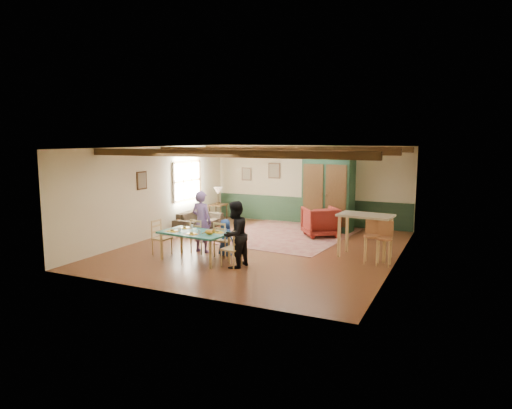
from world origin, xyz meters
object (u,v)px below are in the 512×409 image
at_px(sofa, 199,220).
at_px(bar_stool_right, 384,244).
at_px(dining_chair_far_right, 224,239).
at_px(bar_stool_left, 372,241).
at_px(person_child, 225,237).
at_px(armchair, 320,222).
at_px(dining_chair_end_left, 162,238).
at_px(counter_table, 365,236).
at_px(cat, 209,232).
at_px(end_table, 218,213).
at_px(table_lamp, 218,196).
at_px(dining_chair_far_left, 200,236).
at_px(dining_table, 195,246).
at_px(person_woman, 235,234).
at_px(person_man, 202,222).
at_px(armoire, 328,192).
at_px(dining_chair_end_right, 232,248).

relative_size(sofa, bar_stool_right, 1.94).
relative_size(dining_chair_far_right, bar_stool_left, 0.84).
distance_m(person_child, armchair, 3.56).
distance_m(dining_chair_end_left, counter_table, 5.10).
bearing_deg(counter_table, cat, -145.45).
xyz_separation_m(sofa, end_table, (0.01, 1.27, 0.03)).
height_order(end_table, table_lamp, table_lamp).
xyz_separation_m(dining_chair_far_left, dining_chair_far_right, (0.74, -0.08, 0.00)).
bearing_deg(dining_chair_end_left, bar_stool_left, -67.87).
distance_m(dining_table, person_woman, 1.24).
relative_size(dining_chair_far_right, sofa, 0.44).
relative_size(dining_chair_far_right, person_man, 0.55).
distance_m(cat, counter_table, 3.85).
xyz_separation_m(person_woman, counter_table, (2.51, 2.16, -0.23)).
bearing_deg(table_lamp, dining_chair_far_left, -66.53).
height_order(counter_table, bar_stool_left, counter_table).
xyz_separation_m(counter_table, bar_stool_right, (0.56, -0.55, -0.03)).
bearing_deg(dining_chair_far_right, dining_table, 60.95).
distance_m(person_child, armoire, 4.51).
bearing_deg(dining_chair_far_left, counter_table, -155.22).
relative_size(dining_chair_far_left, counter_table, 0.68).
distance_m(person_woman, cat, 0.66).
relative_size(armchair, counter_table, 0.76).
relative_size(dining_chair_end_left, table_lamp, 1.49).
xyz_separation_m(dining_chair_end_left, end_table, (-0.95, 4.55, -0.12)).
bearing_deg(person_man, sofa, -50.15).
relative_size(cat, end_table, 0.52).
bearing_deg(dining_chair_far_right, bar_stool_left, -159.10).
relative_size(cat, armoire, 0.14).
bearing_deg(bar_stool_right, sofa, 162.83).
relative_size(person_child, sofa, 0.47).
bearing_deg(bar_stool_left, dining_chair_far_right, -168.62).
relative_size(table_lamp, bar_stool_left, 0.56).
height_order(dining_table, armoire, armoire).
bearing_deg(end_table, dining_table, -66.64).
relative_size(dining_chair_far_right, person_child, 0.95).
xyz_separation_m(dining_chair_far_right, person_man, (-0.73, 0.16, 0.36)).
distance_m(dining_chair_far_right, armchair, 3.63).
xyz_separation_m(armchair, sofa, (-3.96, -0.54, -0.16)).
bearing_deg(sofa, bar_stool_left, -108.99).
height_order(end_table, bar_stool_left, bar_stool_left).
bearing_deg(dining_chair_far_right, dining_chair_end_right, 136.17).
distance_m(dining_chair_end_left, person_man, 1.08).
xyz_separation_m(dining_chair_far_left, counter_table, (3.96, 1.32, 0.10)).
height_order(armoire, end_table, armoire).
relative_size(person_man, person_child, 1.72).
relative_size(person_man, table_lamp, 2.70).
bearing_deg(armchair, dining_chair_end_left, 15.64).
height_order(dining_chair_end_left, table_lamp, table_lamp).
relative_size(end_table, bar_stool_right, 0.63).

